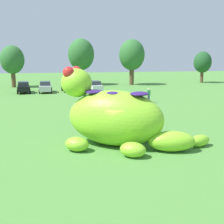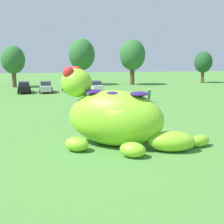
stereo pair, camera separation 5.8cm
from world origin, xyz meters
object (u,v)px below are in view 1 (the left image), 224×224
at_px(giant_inflatable_creature, 115,117).
at_px(car_white, 94,86).
at_px(car_silver, 45,87).
at_px(spectator_by_cars, 149,96).
at_px(spectator_mid_field, 124,110).
at_px(spectator_near_inflatable, 85,95).
at_px(car_orange, 69,86).
at_px(car_black, 23,87).

distance_m(giant_inflatable_creature, car_white, 27.43).
xyz_separation_m(car_silver, spectator_by_cars, (12.47, -12.19, -0.01)).
distance_m(car_white, spectator_by_cars, 12.67).
xyz_separation_m(car_white, spectator_mid_field, (0.05, -20.28, -0.01)).
relative_size(giant_inflatable_creature, car_white, 2.20).
xyz_separation_m(car_white, spectator_by_cars, (5.07, -11.61, -0.01)).
bearing_deg(spectator_by_cars, spectator_near_inflatable, 167.33).
bearing_deg(spectator_by_cars, car_orange, 124.60).
bearing_deg(giant_inflatable_creature, spectator_by_cars, 65.30).
height_order(car_silver, spectator_by_cars, car_silver).
xyz_separation_m(car_white, spectator_near_inflatable, (-2.41, -9.92, -0.01)).
bearing_deg(car_black, car_orange, 5.13).
xyz_separation_m(spectator_mid_field, spectator_by_cars, (5.02, 8.67, 0.00)).
relative_size(car_black, spectator_by_cars, 2.49).
height_order(car_silver, car_white, same).
bearing_deg(spectator_near_inflatable, spectator_by_cars, -12.67).
relative_size(car_black, spectator_mid_field, 2.49).
distance_m(car_silver, spectator_mid_field, 22.15).
height_order(car_black, car_silver, same).
height_order(spectator_near_inflatable, spectator_mid_field, same).
height_order(car_orange, spectator_near_inflatable, car_orange).
xyz_separation_m(car_black, car_white, (10.64, -0.69, 0.00)).
distance_m(car_orange, spectator_mid_field, 21.93).
bearing_deg(giant_inflatable_creature, car_black, 106.83).
distance_m(car_black, spectator_mid_field, 23.54).
xyz_separation_m(car_black, spectator_near_inflatable, (8.23, -10.62, -0.01)).
bearing_deg(car_white, car_silver, 175.52).
relative_size(car_orange, car_white, 0.99).
distance_m(car_white, spectator_near_inflatable, 10.21).
bearing_deg(car_orange, spectator_by_cars, -55.40).
bearing_deg(car_silver, car_black, 178.00).
xyz_separation_m(giant_inflatable_creature, car_white, (2.16, 27.33, -0.93)).
height_order(spectator_near_inflatable, spectator_by_cars, same).
bearing_deg(car_white, spectator_by_cars, -66.40).
relative_size(car_white, spectator_near_inflatable, 2.53).
xyz_separation_m(giant_inflatable_creature, car_orange, (-1.67, 28.63, -0.93)).
distance_m(car_silver, spectator_near_inflatable, 11.63).
bearing_deg(car_orange, spectator_near_inflatable, -82.76).
bearing_deg(car_orange, giant_inflatable_creature, -86.65).
bearing_deg(spectator_by_cars, car_black, 141.94).
bearing_deg(car_black, spectator_by_cars, -38.06).
bearing_deg(spectator_near_inflatable, giant_inflatable_creature, -89.18).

